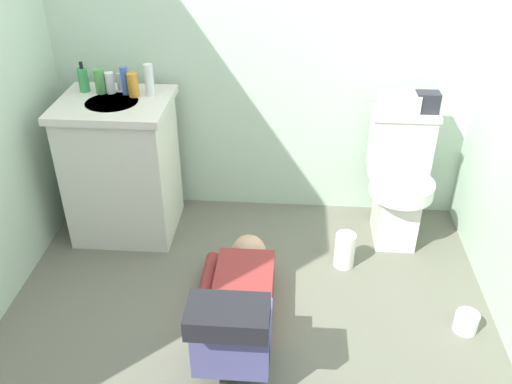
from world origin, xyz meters
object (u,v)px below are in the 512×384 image
tissue_box (399,102)px  toiletry_bag (427,102)px  bottle_blue (125,81)px  person_plumber (238,307)px  paper_towel_roll (345,250)px  vanity_cabinet (122,166)px  bottle_clear (149,80)px  faucet (119,82)px  bottle_amber (133,85)px  bottle_green (100,81)px  bottle_white (110,83)px  toilet (399,180)px  soap_dispenser (83,79)px  toilet_paper_roll (466,322)px

tissue_box → toiletry_bag: toiletry_bag is taller
tissue_box → bottle_blue: 1.48m
person_plumber → paper_towel_roll: bearing=46.7°
vanity_cabinet → bottle_clear: 0.53m
faucet → bottle_amber: (0.10, -0.07, 0.01)m
bottle_green → bottle_white: bearing=6.7°
faucet → bottle_amber: 0.12m
toilet → bottle_green: 1.74m
vanity_cabinet → soap_dispenser: soap_dispenser is taller
vanity_cabinet → soap_dispenser: bearing=147.6°
soap_dispenser → bottle_white: 0.15m
bottle_amber → paper_towel_roll: bottle_amber is taller
bottle_white → bottle_blue: 0.09m
soap_dispenser → toilet: bearing=-2.4°
vanity_cabinet → person_plumber: 1.14m
tissue_box → vanity_cabinet: bearing=-174.8°
bottle_amber → bottle_clear: bearing=17.0°
bottle_white → bottle_clear: (0.22, -0.01, 0.03)m
tissue_box → bottle_white: 1.57m
vanity_cabinet → bottle_white: (-0.04, 0.11, 0.46)m
vanity_cabinet → toiletry_bag: bearing=4.7°
bottle_blue → person_plumber: bearing=-53.2°
faucet → bottle_white: bottle_white is taller
bottle_white → toiletry_bag: bearing=1.0°
bottle_white → vanity_cabinet: bearing=-69.7°
toilet → bottle_amber: (-1.47, 0.02, 0.52)m
bottle_amber → paper_towel_roll: (1.17, -0.34, -0.78)m
tissue_box → bottle_white: bottle_white is taller
soap_dispenser → paper_towel_roll: (1.46, -0.39, -0.79)m
faucet → tissue_box: faucet is taller
bottle_white → toilet_paper_roll: bearing=-24.0°
bottle_white → bottle_amber: bearing=-16.0°
toilet → tissue_box: 0.44m
bottle_white → bottle_clear: bottle_clear is taller
paper_towel_roll → bottle_white: bearing=163.8°
toiletry_bag → bottle_green: size_ratio=0.93×
paper_towel_roll → bottle_clear: bearing=161.4°
toilet_paper_roll → paper_towel_roll: bearing=140.7°
tissue_box → toiletry_bag: size_ratio=1.77×
soap_dispenser → toilet_paper_roll: soap_dispenser is taller
person_plumber → toilet_paper_roll: size_ratio=9.68×
bottle_green → faucet: bearing=22.3°
vanity_cabinet → tissue_box: bearing=5.2°
bottle_white → bottle_amber: size_ratio=0.89×
bottle_clear → soap_dispenser: bearing=176.0°
bottle_amber → tissue_box: bearing=2.8°
bottle_blue → toilet_paper_roll: 2.12m
bottle_green → toilet_paper_roll: 2.24m
bottle_blue → bottle_amber: bearing=-30.6°
toilet → bottle_blue: (-1.52, 0.05, 0.53)m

